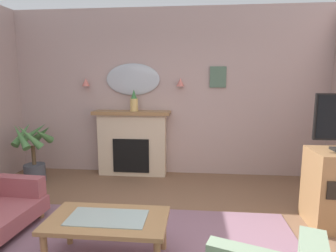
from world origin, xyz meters
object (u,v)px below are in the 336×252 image
object	(u,v)px
mantel_vase_left	(134,102)
coffee_table	(108,224)
wall_sconce_left	(86,82)
potted_plant_corner_palm	(33,151)
wall_mirror	(133,79)
wall_sconce_right	(180,82)
framed_picture	(218,77)
fireplace	(132,144)

from	to	relation	value
mantel_vase_left	coffee_table	distance (m)	2.65
mantel_vase_left	wall_sconce_left	xyz separation A→B (m)	(-0.90, 0.12, 0.34)
mantel_vase_left	potted_plant_corner_palm	size ratio (longest dim) A/B	0.37
wall_mirror	wall_sconce_right	xyz separation A→B (m)	(0.85, -0.05, -0.05)
mantel_vase_left	wall_sconce_left	size ratio (longest dim) A/B	2.71
wall_mirror	mantel_vase_left	bearing A→B (deg)	-73.61
potted_plant_corner_palm	wall_sconce_left	bearing A→B (deg)	40.86
mantel_vase_left	coffee_table	size ratio (longest dim) A/B	0.34
framed_picture	wall_sconce_right	bearing A→B (deg)	-174.73
wall_mirror	coffee_table	xyz separation A→B (m)	(0.32, -2.64, -1.33)
fireplace	coffee_table	bearing A→B (deg)	-82.69
mantel_vase_left	wall_sconce_right	size ratio (longest dim) A/B	2.71
fireplace	wall_mirror	distance (m)	1.15
wall_mirror	framed_picture	bearing A→B (deg)	0.38
mantel_vase_left	wall_sconce_left	distance (m)	0.97
wall_sconce_right	coffee_table	world-z (taller)	wall_sconce_right
fireplace	wall_sconce_right	world-z (taller)	wall_sconce_right
fireplace	coffee_table	xyz separation A→B (m)	(0.32, -2.49, -0.19)
wall_mirror	wall_sconce_right	size ratio (longest dim) A/B	6.86
wall_mirror	wall_sconce_right	bearing A→B (deg)	-3.37
wall_mirror	potted_plant_corner_palm	world-z (taller)	wall_mirror
wall_sconce_right	framed_picture	distance (m)	0.66
fireplace	coffee_table	distance (m)	2.52
mantel_vase_left	potted_plant_corner_palm	distance (m)	1.87
mantel_vase_left	fireplace	bearing A→B (deg)	150.47
wall_sconce_left	mantel_vase_left	bearing A→B (deg)	-7.59
wall_mirror	potted_plant_corner_palm	size ratio (longest dim) A/B	0.93
fireplace	mantel_vase_left	xyz separation A→B (m)	(0.05, -0.03, 0.75)
mantel_vase_left	wall_sconce_right	world-z (taller)	wall_sconce_right
potted_plant_corner_palm	wall_mirror	bearing A→B (deg)	23.13
wall_sconce_left	wall_sconce_right	xyz separation A→B (m)	(1.70, 0.00, 0.00)
potted_plant_corner_palm	mantel_vase_left	bearing A→B (deg)	17.16
mantel_vase_left	potted_plant_corner_palm	world-z (taller)	mantel_vase_left
fireplace	potted_plant_corner_palm	size ratio (longest dim) A/B	1.32
wall_sconce_right	potted_plant_corner_palm	world-z (taller)	wall_sconce_right
fireplace	potted_plant_corner_palm	bearing A→B (deg)	-161.39
framed_picture	mantel_vase_left	bearing A→B (deg)	-172.92
wall_sconce_left	potted_plant_corner_palm	world-z (taller)	wall_sconce_left
framed_picture	potted_plant_corner_palm	size ratio (longest dim) A/B	0.35
fireplace	framed_picture	bearing A→B (deg)	5.77
wall_mirror	coffee_table	distance (m)	2.97
fireplace	wall_mirror	world-z (taller)	wall_mirror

